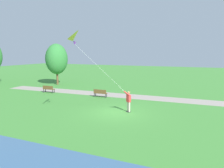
# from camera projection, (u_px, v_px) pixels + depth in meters

# --- Properties ---
(ground_plane) EXTENTS (120.00, 120.00, 0.00)m
(ground_plane) POSITION_uv_depth(u_px,v_px,m) (118.00, 112.00, 17.58)
(ground_plane) COLOR #3D7F33
(walkway_path) EXTENTS (3.12, 32.05, 0.02)m
(walkway_path) POSITION_uv_depth(u_px,v_px,m) (122.00, 96.00, 24.25)
(walkway_path) COLOR gray
(walkway_path) RESTS_ON ground
(person_kite_flyer) EXTENTS (0.61, 0.57, 1.83)m
(person_kite_flyer) POSITION_uv_depth(u_px,v_px,m) (128.00, 100.00, 17.51)
(person_kite_flyer) COLOR #232328
(person_kite_flyer) RESTS_ON ground
(flying_kite) EXTENTS (4.04, 2.94, 4.64)m
(flying_kite) POSITION_uv_depth(u_px,v_px,m) (79.00, 38.00, 14.69)
(flying_kite) COLOR yellow
(park_bench_near_walkway) EXTENTS (0.47, 1.51, 0.88)m
(park_bench_near_walkway) POSITION_uv_depth(u_px,v_px,m) (100.00, 93.00, 23.38)
(park_bench_near_walkway) COLOR brown
(park_bench_near_walkway) RESTS_ON ground
(park_bench_far_walkway) EXTENTS (0.47, 1.51, 0.88)m
(park_bench_far_walkway) POSITION_uv_depth(u_px,v_px,m) (49.00, 89.00, 25.97)
(park_bench_far_walkway) COLOR brown
(park_bench_far_walkway) RESTS_ON ground
(tree_treeline_left) EXTENTS (3.62, 3.12, 6.21)m
(tree_treeline_left) POSITION_uv_depth(u_px,v_px,m) (57.00, 59.00, 32.06)
(tree_treeline_left) COLOR brown
(tree_treeline_left) RESTS_ON ground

